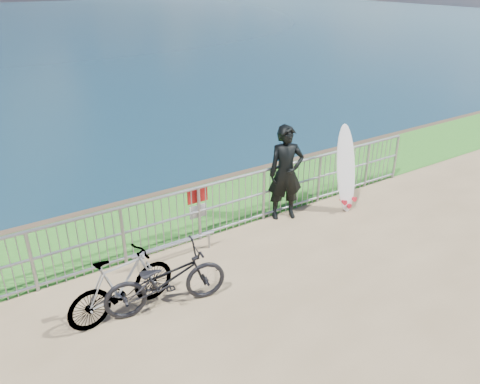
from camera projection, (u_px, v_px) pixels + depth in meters
grass_strip at (196, 210)px, 10.17m from camera, size 120.00×120.00×0.00m
railing at (222, 206)px, 9.10m from camera, size 10.06×0.10×1.13m
surfer at (286, 173)px, 9.50m from camera, size 0.85×0.71×2.00m
surfboard at (346, 172)px, 9.88m from camera, size 0.52×0.47×1.89m
bicycle_near at (166, 280)px, 7.07m from camera, size 1.97×0.95×0.99m
bicycle_far at (122, 285)px, 6.92m from camera, size 1.78×0.74×1.04m
bike_rack at (175, 246)px, 8.35m from camera, size 1.61×0.05×0.34m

